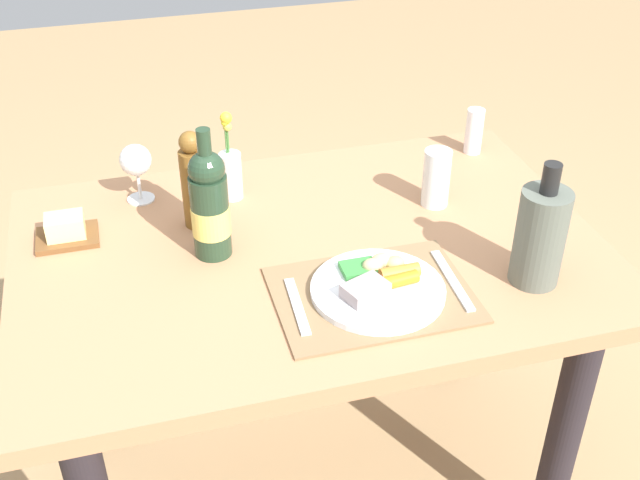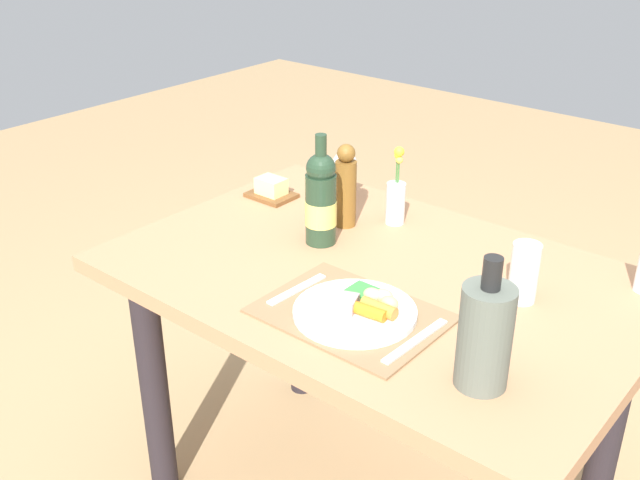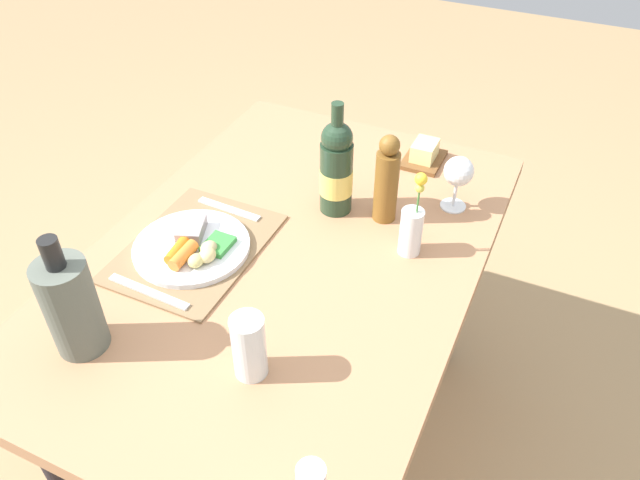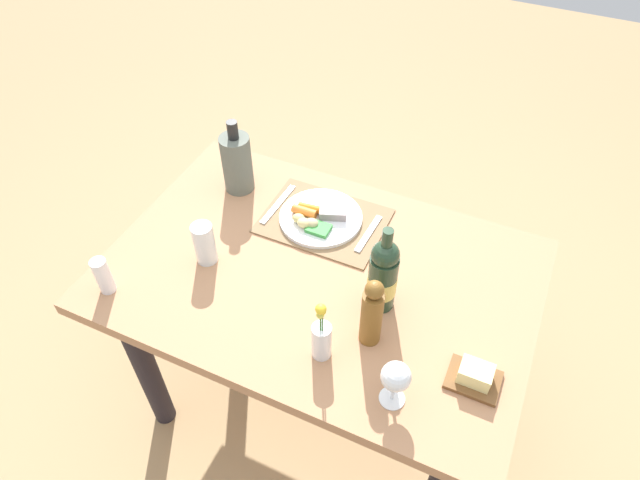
% 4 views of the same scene
% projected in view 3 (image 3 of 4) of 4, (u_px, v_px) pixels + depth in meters
% --- Properties ---
extents(ground_plane, '(8.00, 8.00, 0.00)m').
position_uv_depth(ground_plane, '(295.00, 441.00, 1.88)').
color(ground_plane, tan).
extents(dining_table, '(1.24, 0.83, 0.77)m').
position_uv_depth(dining_table, '(288.00, 293.00, 1.47)').
color(dining_table, '#AF7A54').
rests_on(dining_table, ground_plane).
extents(placemat, '(0.38, 0.28, 0.01)m').
position_uv_depth(placemat, '(195.00, 247.00, 1.40)').
color(placemat, olive).
rests_on(placemat, dining_table).
extents(dinner_plate, '(0.26, 0.26, 0.04)m').
position_uv_depth(dinner_plate, '(193.00, 246.00, 1.38)').
color(dinner_plate, white).
rests_on(dinner_plate, placemat).
extents(fork, '(0.03, 0.17, 0.00)m').
position_uv_depth(fork, '(229.00, 209.00, 1.50)').
color(fork, silver).
rests_on(fork, placemat).
extents(knife, '(0.03, 0.20, 0.00)m').
position_uv_depth(knife, '(149.00, 292.00, 1.28)').
color(knife, silver).
rests_on(knife, placemat).
extents(butter_dish, '(0.13, 0.10, 0.06)m').
position_uv_depth(butter_dish, '(424.00, 154.00, 1.67)').
color(butter_dish, brown).
rests_on(butter_dish, dining_table).
extents(wine_bottle, '(0.08, 0.08, 0.28)m').
position_uv_depth(wine_bottle, '(336.00, 169.00, 1.44)').
color(wine_bottle, '#233B26').
rests_on(wine_bottle, dining_table).
extents(wine_glass, '(0.07, 0.07, 0.14)m').
position_uv_depth(wine_glass, '(459.00, 173.00, 1.46)').
color(wine_glass, white).
rests_on(wine_glass, dining_table).
extents(flower_vase, '(0.05, 0.05, 0.21)m').
position_uv_depth(flower_vase, '(412.00, 227.00, 1.35)').
color(flower_vase, silver).
rests_on(flower_vase, dining_table).
extents(pepper_mill, '(0.06, 0.06, 0.23)m').
position_uv_depth(pepper_mill, '(387.00, 180.00, 1.42)').
color(pepper_mill, brown).
rests_on(pepper_mill, dining_table).
extents(cooler_bottle, '(0.10, 0.10, 0.26)m').
position_uv_depth(cooler_bottle, '(71.00, 305.00, 1.12)').
color(cooler_bottle, '#596055').
rests_on(cooler_bottle, dining_table).
extents(water_tumbler, '(0.06, 0.06, 0.14)m').
position_uv_depth(water_tumbler, '(249.00, 350.00, 1.10)').
color(water_tumbler, silver).
rests_on(water_tumbler, dining_table).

